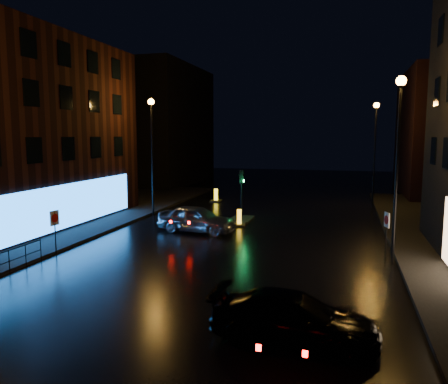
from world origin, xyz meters
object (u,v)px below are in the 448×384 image
Objects in this scene: road_sign_right at (387,224)px; traffic_signal at (241,213)px; silver_hatchback at (197,219)px; dark_sedan at (294,318)px; bollard_near at (239,222)px; bollard_far at (216,199)px; road_sign_left at (55,222)px.

traffic_signal is at bearing -57.89° from road_sign_right.
silver_hatchback reaches higher than dark_sedan.
bollard_near is at bearing -32.72° from silver_hatchback.
silver_hatchback reaches higher than bollard_near.
traffic_signal is at bearing -64.03° from bollard_far.
dark_sedan is at bearing -72.03° from traffic_signal.
road_sign_left is (-4.96, -6.67, 0.83)m from silver_hatchback.
bollard_far is 19.80m from road_sign_right.
bollard_far is at bearing 102.22° from bollard_near.
bollard_far is at bearing 24.05° from dark_sedan.
bollard_near is (-5.24, 15.19, -0.46)m from dark_sedan.
road_sign_left reaches higher than bollard_near.
bollard_near is 0.62× the size of road_sign_right.
dark_sedan is at bearing -16.90° from road_sign_left.
bollard_near is 11.63m from road_sign_left.
road_sign_left is at bearing -139.73° from bollard_near.
dark_sedan is 2.17× the size of road_sign_right.
traffic_signal is 11.40m from road_sign_right.
road_sign_left reaches higher than dark_sedan.
traffic_signal reaches higher than silver_hatchback.
road_sign_left is (-2.56, -18.78, 1.39)m from bollard_far.
bollard_near is 1.03× the size of bollard_far.
dark_sedan is (7.26, -12.66, -0.12)m from silver_hatchback.
dark_sedan is 16.08m from bollard_near.
dark_sedan reaches higher than bollard_near.
dark_sedan is at bearing 53.32° from road_sign_right.
traffic_signal is at bearing 20.73° from dark_sedan.
dark_sedan is 2.17× the size of road_sign_left.
road_sign_right is at bearing -15.51° from dark_sedan.
road_sign_right reaches higher than bollard_far.
dark_sedan reaches higher than bollard_far.
road_sign_left is 15.92m from road_sign_right.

